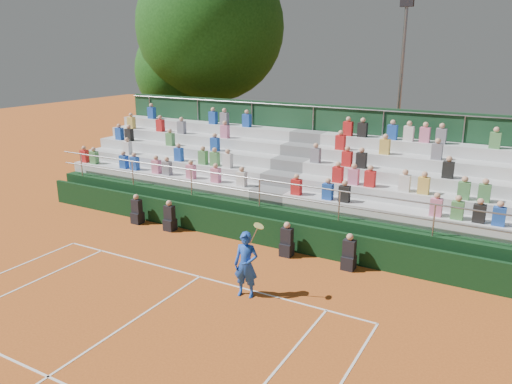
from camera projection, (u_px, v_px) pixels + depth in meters
The scene contains 8 objects.
ground at pixel (200, 277), 15.14m from camera, with size 90.00×90.00×0.00m, color #BE5A1F.
courtside_wall at pixel (252, 229), 17.68m from camera, with size 20.00×0.15×1.00m, color black.
line_officials at pixel (228, 230), 17.66m from camera, with size 9.11×0.40×1.19m.
grandstand at pixel (292, 192), 20.23m from camera, with size 20.00×5.20×4.40m.
tennis_player at pixel (246, 265), 13.74m from camera, with size 0.91×0.57×2.22m.
tree_west at pixel (185, 71), 29.10m from camera, with size 5.70×5.70×8.25m.
tree_east at pixel (210, 27), 27.47m from camera, with size 8.13×8.13×11.83m.
floodlight_mast at pixel (401, 82), 23.91m from camera, with size 0.60×0.25×8.85m.
Camera 1 is at (8.27, -11.21, 6.71)m, focal length 35.00 mm.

